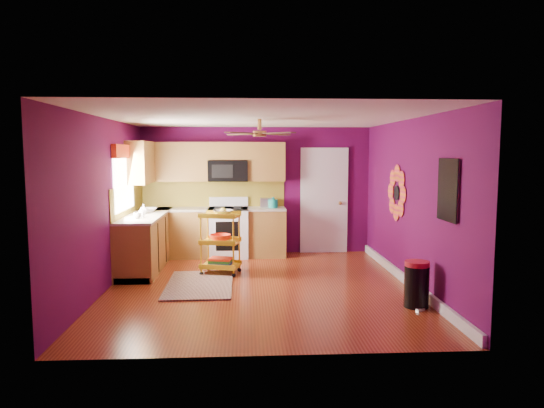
{
  "coord_description": "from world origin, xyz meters",
  "views": [
    {
      "loc": [
        -0.21,
        -7.09,
        1.99
      ],
      "look_at": [
        0.2,
        0.4,
        1.2
      ],
      "focal_mm": 32.0,
      "sensor_mm": 36.0,
      "label": 1
    }
  ],
  "objects": [
    {
      "name": "electric_range",
      "position": [
        -0.55,
        2.17,
        0.48
      ],
      "size": [
        0.76,
        0.66,
        1.13
      ],
      "color": "white",
      "rests_on": "ground"
    },
    {
      "name": "ceiling_fan",
      "position": [
        0.0,
        0.2,
        2.29
      ],
      "size": [
        1.01,
        1.01,
        0.26
      ],
      "color": "#BF8C3F",
      "rests_on": "ground"
    },
    {
      "name": "rolling_cart",
      "position": [
        -0.63,
        0.81,
        0.57
      ],
      "size": [
        0.7,
        0.58,
        1.11
      ],
      "color": "yellow",
      "rests_on": "ground"
    },
    {
      "name": "lower_cabinets",
      "position": [
        -1.35,
        1.82,
        0.43
      ],
      "size": [
        2.81,
        2.31,
        0.94
      ],
      "color": "brown",
      "rests_on": "ground"
    },
    {
      "name": "shag_rug",
      "position": [
        -0.92,
        0.12,
        0.01
      ],
      "size": [
        1.0,
        1.61,
        0.02
      ],
      "primitive_type": "cube",
      "rotation": [
        0.0,
        0.0,
        0.01
      ],
      "color": "black",
      "rests_on": "ground"
    },
    {
      "name": "left_window",
      "position": [
        -2.22,
        1.05,
        1.74
      ],
      "size": [
        0.08,
        1.35,
        1.08
      ],
      "color": "white",
      "rests_on": "ground"
    },
    {
      "name": "right_wall_art",
      "position": [
        2.23,
        -0.34,
        1.44
      ],
      "size": [
        0.04,
        2.74,
        1.04
      ],
      "color": "black",
      "rests_on": "ground"
    },
    {
      "name": "counter_dish",
      "position": [
        -1.95,
        1.68,
        0.97
      ],
      "size": [
        0.28,
        0.28,
        0.07
      ],
      "primitive_type": "imported",
      "color": "white",
      "rests_on": "lower_cabinets"
    },
    {
      "name": "teal_kettle",
      "position": [
        0.32,
        2.18,
        1.02
      ],
      "size": [
        0.18,
        0.18,
        0.21
      ],
      "color": "#12897C",
      "rests_on": "lower_cabinets"
    },
    {
      "name": "room_envelope",
      "position": [
        0.03,
        0.0,
        1.63
      ],
      "size": [
        4.54,
        5.04,
        2.52
      ],
      "color": "#520942",
      "rests_on": "ground"
    },
    {
      "name": "ground",
      "position": [
        0.0,
        0.0,
        0.0
      ],
      "size": [
        5.0,
        5.0,
        0.0
      ],
      "primitive_type": "plane",
      "color": "maroon",
      "rests_on": "ground"
    },
    {
      "name": "trash_can",
      "position": [
        1.99,
        -1.08,
        0.3
      ],
      "size": [
        0.41,
        0.41,
        0.6
      ],
      "color": "black",
      "rests_on": "ground"
    },
    {
      "name": "upper_cabinetry",
      "position": [
        -1.24,
        2.17,
        1.8
      ],
      "size": [
        2.8,
        2.3,
        1.26
      ],
      "color": "brown",
      "rests_on": "ground"
    },
    {
      "name": "panel_door",
      "position": [
        1.35,
        2.47,
        1.02
      ],
      "size": [
        0.95,
        0.11,
        2.15
      ],
      "color": "white",
      "rests_on": "ground"
    },
    {
      "name": "counter_cup",
      "position": [
        -1.96,
        0.74,
        0.99
      ],
      "size": [
        0.12,
        0.12,
        0.1
      ],
      "primitive_type": "imported",
      "color": "white",
      "rests_on": "lower_cabinets"
    },
    {
      "name": "soap_bottle_b",
      "position": [
        -1.99,
        1.39,
        1.03
      ],
      "size": [
        0.13,
        0.13,
        0.17
      ],
      "primitive_type": "imported",
      "color": "white",
      "rests_on": "lower_cabinets"
    },
    {
      "name": "toaster",
      "position": [
        0.18,
        2.3,
        1.03
      ],
      "size": [
        0.22,
        0.15,
        0.18
      ],
      "primitive_type": "cube",
      "color": "beige",
      "rests_on": "lower_cabinets"
    },
    {
      "name": "soap_bottle_a",
      "position": [
        -1.92,
        0.9,
        1.03
      ],
      "size": [
        0.08,
        0.08,
        0.17
      ],
      "primitive_type": "imported",
      "color": "#EA3F72",
      "rests_on": "lower_cabinets"
    }
  ]
}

